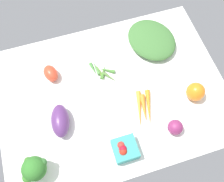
% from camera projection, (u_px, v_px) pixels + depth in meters
% --- Properties ---
extents(tablecloth, '(1.04, 0.76, 0.02)m').
position_uv_depth(tablecloth, '(112.00, 94.00, 1.17)').
color(tablecloth, white).
rests_on(tablecloth, ground).
extents(bell_pepper_orange, '(0.08, 0.08, 0.09)m').
position_uv_depth(bell_pepper_orange, '(196.00, 92.00, 1.12)').
color(bell_pepper_orange, orange).
rests_on(bell_pepper_orange, tablecloth).
extents(broccoli_head, '(0.10, 0.10, 0.12)m').
position_uv_depth(broccoli_head, '(34.00, 169.00, 0.95)').
color(broccoli_head, '#A3D17B').
rests_on(broccoli_head, tablecloth).
extents(eggplant, '(0.10, 0.16, 0.08)m').
position_uv_depth(eggplant, '(60.00, 121.00, 1.07)').
color(eggplant, '#59306B').
rests_on(eggplant, tablecloth).
extents(carrot_bunch, '(0.11, 0.17, 0.03)m').
position_uv_depth(carrot_bunch, '(144.00, 108.00, 1.12)').
color(carrot_bunch, orange).
rests_on(carrot_bunch, tablecloth).
extents(okra_pile, '(0.11, 0.14, 0.02)m').
position_uv_depth(okra_pile, '(102.00, 71.00, 1.20)').
color(okra_pile, '#4A8633').
rests_on(okra_pile, tablecloth).
extents(berry_basket, '(0.10, 0.10, 0.07)m').
position_uv_depth(berry_basket, '(125.00, 149.00, 1.02)').
color(berry_basket, teal).
rests_on(berry_basket, tablecloth).
extents(red_onion_near_basket, '(0.06, 0.06, 0.06)m').
position_uv_depth(red_onion_near_basket, '(175.00, 127.00, 1.06)').
color(red_onion_near_basket, '#862B5D').
rests_on(red_onion_near_basket, tablecloth).
extents(roma_tomato, '(0.08, 0.10, 0.06)m').
position_uv_depth(roma_tomato, '(51.00, 73.00, 1.17)').
color(roma_tomato, '#DD442A').
rests_on(roma_tomato, tablecloth).
extents(leafy_greens_clump, '(0.29, 0.32, 0.06)m').
position_uv_depth(leafy_greens_clump, '(152.00, 40.00, 1.25)').
color(leafy_greens_clump, '#3E7135').
rests_on(leafy_greens_clump, tablecloth).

